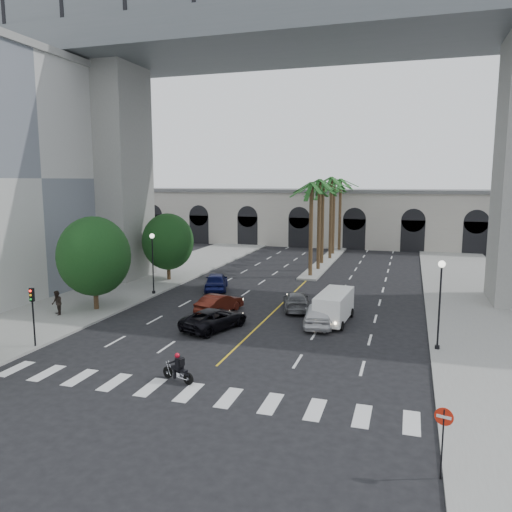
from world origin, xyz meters
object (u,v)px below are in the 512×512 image
Objects in this scene: motorcycle_rider at (179,369)px; pedestrian_b at (57,303)px; traffic_signal_far at (33,307)px; car_d at (296,301)px; cargo_van at (334,306)px; car_e at (216,281)px; lamp_post_left_far at (153,258)px; lamp_post_right at (440,297)px; car_b at (219,303)px; do_not_enter_sign at (443,428)px; car_a at (318,314)px; car_c at (214,319)px.

motorcycle_rider is 1.08× the size of pedestrian_b.
traffic_signal_far is 0.77× the size of car_d.
car_e is at bearing 152.08° from cargo_van.
lamp_post_left_far reaches higher than car_e.
lamp_post_right reaches higher than car_b.
car_e is 30.48m from do_not_enter_sign.
lamp_post_right is 15.23m from motorcycle_rider.
car_e is at bearing 125.76° from motorcycle_rider.
car_a reaches higher than car_c.
pedestrian_b reaches higher than car_d.
pedestrian_b is (-16.16, -7.15, 0.36)m from car_d.
pedestrian_b is (-13.65, 8.10, 0.39)m from motorcycle_rider.
motorcycle_rider is at bearing 64.89° from car_d.
pedestrian_b is at bearing 168.28° from do_not_enter_sign.
do_not_enter_sign reaches higher than car_d.
pedestrian_b reaches higher than car_e.
car_a is (15.28, -4.92, -2.41)m from lamp_post_left_far.
do_not_enter_sign reaches higher than motorcycle_rider.
lamp_post_left_far is 6.11m from car_e.
traffic_signal_far reaches higher than car_a.
car_c is 19.18m from do_not_enter_sign.
car_e reaches higher than motorcycle_rider.
car_b is (-15.23, 4.27, -2.51)m from lamp_post_right.
motorcycle_rider is at bearing 118.26° from car_b.
car_b is 8.61m from cargo_van.
motorcycle_rider is at bearing 59.01° from car_a.
cargo_van is (8.59, -0.12, 0.49)m from car_b.
car_c is 11.95m from car_e.
lamp_post_right is 21.74m from car_e.
car_e is at bearing -50.76° from car_b.
motorcycle_rider is at bearing 121.54° from car_c.
do_not_enter_sign is at bearing -92.10° from lamp_post_right.
lamp_post_right is at bearing 41.28° from pedestrian_b.
lamp_post_left_far reaches higher than traffic_signal_far.
traffic_signal_far is 0.73× the size of car_c.
car_e is (-4.32, 11.14, 0.12)m from car_c.
traffic_signal_far reaches higher than car_b.
car_c is (-6.50, -2.80, -0.12)m from car_a.
traffic_signal_far is 13.23m from car_b.
pedestrian_b is 28.66m from do_not_enter_sign.
cargo_van is at bearing 130.52° from car_e.
traffic_signal_far reaches higher than pedestrian_b.
lamp_post_left_far is at bearing 19.89° from car_e.
traffic_signal_far is at bearing 59.07° from car_c.
car_a is 1.91× the size of do_not_enter_sign.
car_e reaches higher than car_b.
car_c is 1.05× the size of car_e.
car_d is 22.19m from do_not_enter_sign.
car_a is 2.68× the size of pedestrian_b.
lamp_post_left_far is 1.13× the size of car_d.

